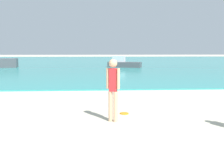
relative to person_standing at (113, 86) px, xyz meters
name	(u,v)px	position (x,y,z in m)	size (l,w,h in m)	color
water	(100,62)	(0.14, 35.35, -0.94)	(160.00, 60.00, 0.06)	teal
person_standing	(113,86)	(0.00, 0.00, 0.00)	(0.36, 0.23, 1.71)	#DDAD84
frisbee	(124,113)	(0.40, 0.82, -0.96)	(0.27, 0.27, 0.03)	orange
boat_far	(123,63)	(2.47, 20.99, -0.49)	(3.77, 2.35, 1.22)	#4C4C51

